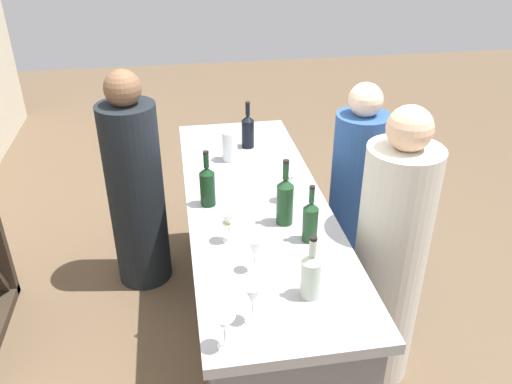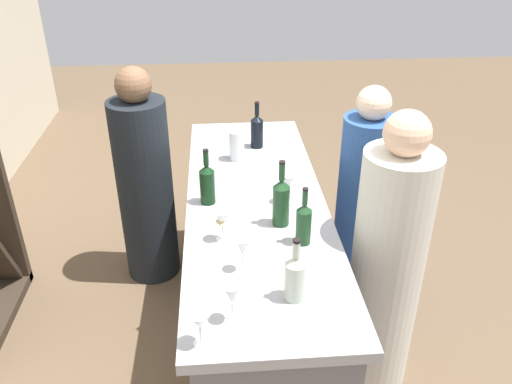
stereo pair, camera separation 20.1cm
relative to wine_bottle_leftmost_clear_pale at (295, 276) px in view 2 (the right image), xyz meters
The scene contains 16 objects.
ground_plane 1.30m from the wine_bottle_leftmost_clear_pale, ahead, with size 12.00×12.00×0.00m, color brown.
bar_counter 0.97m from the wine_bottle_leftmost_clear_pale, ahead, with size 2.19×0.73×0.92m.
wine_bottle_leftmost_clear_pale is the anchor object (origin of this frame).
wine_bottle_second_left_olive_green 0.39m from the wine_bottle_leftmost_clear_pale, 14.05° to the right, with size 0.07×0.07×0.29m.
wine_bottle_center_olive_green 0.55m from the wine_bottle_leftmost_clear_pale, ahead, with size 0.08×0.08×0.34m.
wine_bottle_second_right_dark_green 0.85m from the wine_bottle_leftmost_clear_pale, 23.71° to the left, with size 0.08×0.08×0.30m.
wine_bottle_rightmost_near_black 1.46m from the wine_bottle_leftmost_clear_pale, ahead, with size 0.08×0.08×0.30m.
wine_glass_near_left 0.75m from the wine_bottle_leftmost_clear_pale, ahead, with size 0.07×0.07×0.16m.
wine_glass_near_center 0.28m from the wine_bottle_leftmost_clear_pale, 44.50° to the left, with size 0.06×0.06×0.16m.
wine_glass_near_right 0.27m from the wine_bottle_leftmost_clear_pale, 113.10° to the left, with size 0.07×0.07×0.16m.
wine_glass_far_left 0.51m from the wine_bottle_leftmost_clear_pale, 32.39° to the left, with size 0.07×0.07×0.16m.
wine_glass_far_center 0.43m from the wine_bottle_leftmost_clear_pale, 120.98° to the left, with size 0.08×0.08×0.14m.
water_pitcher 1.30m from the wine_bottle_leftmost_clear_pale, ahead, with size 0.09×0.09×0.18m.
person_left_guest 1.33m from the wine_bottle_leftmost_clear_pale, 27.89° to the right, with size 0.39×0.39×1.42m.
person_center_guest 0.74m from the wine_bottle_leftmost_clear_pale, 52.33° to the right, with size 0.38×0.38×1.55m.
person_server_behind 1.68m from the wine_bottle_leftmost_clear_pale, 27.79° to the left, with size 0.40×0.40×1.46m.
Camera 2 is at (-2.38, 0.19, 2.32)m, focal length 36.82 mm.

